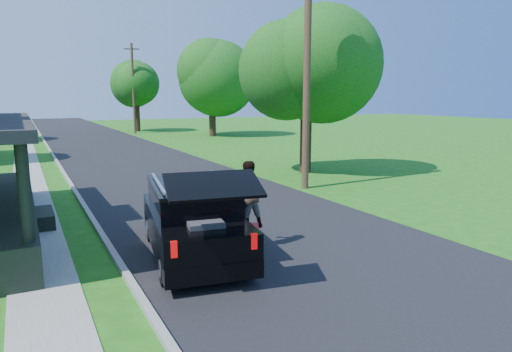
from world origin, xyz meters
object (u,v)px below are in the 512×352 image
black_suv (193,220)px  utility_pole_near (308,41)px  skateboarder (247,195)px  tree_right_near (306,65)px

black_suv → utility_pole_near: bearing=48.9°
black_suv → utility_pole_near: size_ratio=0.46×
utility_pole_near → black_suv: bearing=-159.0°
skateboarder → utility_pole_near: size_ratio=0.15×
skateboarder → tree_right_near: tree_right_near is taller
black_suv → tree_right_near: size_ratio=0.64×
skateboarder → utility_pole_near: (5.46, 5.68, 4.51)m
black_suv → tree_right_near: tree_right_near is taller
tree_right_near → utility_pole_near: size_ratio=0.71×
black_suv → tree_right_near: 13.52m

